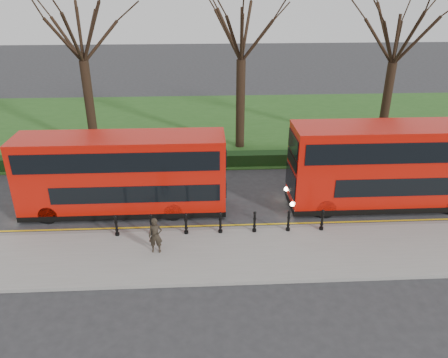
{
  "coord_description": "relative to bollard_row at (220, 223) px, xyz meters",
  "views": [
    {
      "loc": [
        -0.6,
        -18.55,
        10.99
      ],
      "look_at": [
        0.4,
        0.5,
        2.0
      ],
      "focal_mm": 35.0,
      "sensor_mm": 36.0,
      "label": 1
    }
  ],
  "objects": [
    {
      "name": "kerb",
      "position": [
        -0.14,
        0.35,
        -0.58
      ],
      "size": [
        60.0,
        0.25,
        0.16
      ],
      "primitive_type": "cube",
      "color": "slate",
      "rests_on": "ground"
    },
    {
      "name": "tree_mid",
      "position": [
        1.86,
        11.35,
        7.26
      ],
      "size": [
        6.97,
        6.97,
        10.89
      ],
      "color": "black",
      "rests_on": "ground"
    },
    {
      "name": "yellow_line_inner",
      "position": [
        -0.14,
        0.85,
        -0.64
      ],
      "size": [
        60.0,
        0.1,
        0.01
      ],
      "primitive_type": "cube",
      "color": "yellow",
      "rests_on": "ground"
    },
    {
      "name": "ground",
      "position": [
        -0.14,
        1.35,
        -0.65
      ],
      "size": [
        120.0,
        120.0,
        0.0
      ],
      "primitive_type": "plane",
      "color": "#28282B",
      "rests_on": "ground"
    },
    {
      "name": "hedge",
      "position": [
        -0.14,
        8.15,
        -0.25
      ],
      "size": [
        60.0,
        0.9,
        0.8
      ],
      "primitive_type": "cube",
      "color": "black",
      "rests_on": "ground"
    },
    {
      "name": "pavement",
      "position": [
        -0.14,
        -1.65,
        -0.58
      ],
      "size": [
        60.0,
        4.0,
        0.15
      ],
      "primitive_type": "cube",
      "color": "gray",
      "rests_on": "ground"
    },
    {
      "name": "tree_left",
      "position": [
        -8.14,
        11.35,
        7.3
      ],
      "size": [
        7.0,
        7.0,
        10.94
      ],
      "color": "black",
      "rests_on": "ground"
    },
    {
      "name": "yellow_line_outer",
      "position": [
        -0.14,
        0.65,
        -0.64
      ],
      "size": [
        60.0,
        0.1,
        0.01
      ],
      "primitive_type": "cube",
      "color": "yellow",
      "rests_on": "ground"
    },
    {
      "name": "pedestrian",
      "position": [
        -2.81,
        -1.39,
        0.3
      ],
      "size": [
        0.59,
        0.39,
        1.61
      ],
      "primitive_type": "imported",
      "rotation": [
        0.0,
        0.0,
        -0.01
      ],
      "color": "black",
      "rests_on": "pavement"
    },
    {
      "name": "tree_right",
      "position": [
        11.86,
        11.35,
        6.88
      ],
      "size": [
        6.64,
        6.64,
        10.37
      ],
      "color": "black",
      "rests_on": "ground"
    },
    {
      "name": "grass_verge",
      "position": [
        -0.14,
        16.35,
        -0.62
      ],
      "size": [
        60.0,
        18.0,
        0.06
      ],
      "primitive_type": "cube",
      "color": "#244F1A",
      "rests_on": "ground"
    },
    {
      "name": "bus_rear",
      "position": [
        9.12,
        2.46,
        1.54
      ],
      "size": [
        10.93,
        2.51,
        4.35
      ],
      "color": "#B71107",
      "rests_on": "ground"
    },
    {
      "name": "bollard_row",
      "position": [
        0.0,
        0.0,
        0.0
      ],
      "size": [
        9.6,
        0.15,
        1.0
      ],
      "color": "black",
      "rests_on": "pavement"
    },
    {
      "name": "bus_lead",
      "position": [
        -4.71,
        2.53,
        1.37
      ],
      "size": [
        10.1,
        2.32,
        4.02
      ],
      "color": "#B71107",
      "rests_on": "ground"
    }
  ]
}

